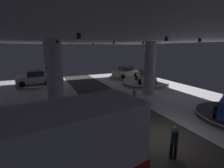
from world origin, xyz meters
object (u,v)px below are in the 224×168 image
at_px(display_platform_deep_left, 35,85).
at_px(visitor_walking_far, 135,96).
at_px(display_platform_deep_right, 125,78).
at_px(display_car_far_right, 145,77).
at_px(visitor_walking_near, 174,140).
at_px(column_left, 55,75).
at_px(display_car_deep_left, 35,78).
at_px(display_platform_far_right, 145,83).
at_px(column_right, 149,68).
at_px(display_car_deep_right, 125,72).

height_order(display_platform_deep_left, visitor_walking_far, visitor_walking_far).
distance_m(display_platform_deep_right, display_car_far_right, 5.30).
bearing_deg(visitor_walking_far, display_platform_deep_left, 124.56).
xyz_separation_m(visitor_walking_near, visitor_walking_far, (2.00, 6.50, 0.00)).
bearing_deg(column_left, visitor_walking_far, -21.10).
relative_size(display_car_deep_left, display_platform_far_right, 0.71).
relative_size(display_platform_deep_left, visitor_walking_far, 2.83).
bearing_deg(display_platform_deep_right, display_car_deep_left, -179.23).
relative_size(column_right, display_platform_deep_right, 1.06).
distance_m(display_car_deep_left, visitor_walking_near, 18.79).
bearing_deg(display_platform_far_right, column_left, -161.08).
bearing_deg(display_car_deep_left, visitor_walking_near, -72.03).
bearing_deg(column_left, column_right, 1.89).
xyz_separation_m(display_platform_deep_right, display_car_deep_right, (0.03, 0.01, 0.87)).
bearing_deg(column_right, visitor_walking_near, -120.55).
bearing_deg(column_left, display_car_deep_right, 38.58).
relative_size(display_car_far_right, visitor_walking_far, 2.87).
bearing_deg(display_car_deep_right, display_platform_far_right, -87.87).
xyz_separation_m(display_car_deep_left, display_platform_far_right, (13.45, -5.00, -0.85)).
height_order(display_platform_deep_left, display_car_far_right, display_car_far_right).
height_order(display_platform_deep_right, display_platform_far_right, display_platform_far_right).
relative_size(display_platform_far_right, display_car_far_right, 1.34).
relative_size(display_platform_deep_left, display_platform_far_right, 0.74).
height_order(display_platform_deep_left, display_platform_far_right, display_platform_far_right).
bearing_deg(visitor_walking_far, column_right, 37.97).
xyz_separation_m(column_left, display_platform_far_right, (11.74, 4.02, -2.55)).
bearing_deg(column_left, display_car_deep_left, 100.78).
bearing_deg(column_right, display_platform_deep_right, 77.15).
xyz_separation_m(column_right, display_car_deep_right, (2.06, 8.89, -1.75)).
distance_m(column_left, display_platform_far_right, 12.67).
height_order(column_right, display_platform_deep_right, column_right).
bearing_deg(display_platform_far_right, display_platform_deep_left, 159.67).
height_order(display_platform_deep_right, display_car_deep_right, display_car_deep_right).
height_order(display_car_deep_left, visitor_walking_near, display_car_deep_left).
bearing_deg(display_car_far_right, display_car_deep_right, 91.98).
xyz_separation_m(display_car_deep_right, display_car_deep_left, (-13.26, -0.19, 0.05)).
bearing_deg(display_platform_far_right, display_car_far_right, -113.98).
height_order(column_left, visitor_walking_near, column_left).
bearing_deg(display_platform_far_right, visitor_walking_near, -120.75).
bearing_deg(display_car_far_right, display_platform_deep_left, 159.54).
bearing_deg(display_car_deep_left, display_platform_deep_left, -176.68).
relative_size(display_car_deep_left, display_car_far_right, 0.95).
xyz_separation_m(display_platform_deep_left, display_car_deep_left, (0.03, 0.00, 0.89)).
bearing_deg(display_platform_deep_left, display_car_deep_left, 3.32).
height_order(column_right, display_car_far_right, column_right).
distance_m(column_right, display_platform_deep_left, 14.45).
relative_size(display_car_deep_right, display_car_far_right, 0.99).
distance_m(column_right, display_platform_deep_right, 9.48).
xyz_separation_m(column_right, display_platform_deep_left, (-11.23, 8.71, -2.59)).
bearing_deg(display_platform_deep_right, column_left, -141.38).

